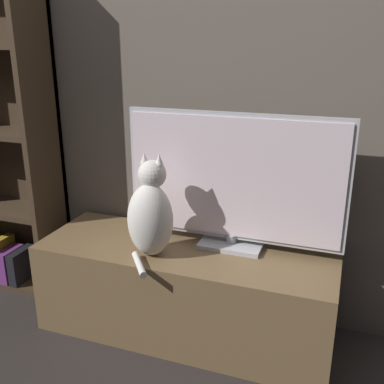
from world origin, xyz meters
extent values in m
cube|color=#60564C|center=(0.00, 1.22, 1.30)|extent=(4.80, 0.05, 2.60)
cube|color=brown|center=(0.00, 0.94, 0.22)|extent=(1.35, 0.48, 0.43)
cube|color=#B7B7BC|center=(0.19, 1.03, 0.44)|extent=(0.28, 0.17, 0.02)
cylinder|color=#B7B7BC|center=(0.19, 1.03, 0.47)|extent=(0.04, 0.04, 0.04)
cube|color=#B7B7BC|center=(0.19, 1.04, 0.76)|extent=(0.98, 0.02, 0.57)
cube|color=silver|center=(0.19, 1.02, 0.76)|extent=(0.94, 0.01, 0.53)
ellipsoid|color=silver|center=(-0.12, 0.83, 0.59)|extent=(0.21, 0.19, 0.32)
ellipsoid|color=olive|center=(-0.12, 0.90, 0.58)|extent=(0.11, 0.06, 0.18)
sphere|color=silver|center=(-0.12, 0.87, 0.79)|extent=(0.13, 0.13, 0.12)
cone|color=silver|center=(-0.16, 0.87, 0.86)|extent=(0.04, 0.04, 0.04)
cone|color=silver|center=(-0.09, 0.87, 0.86)|extent=(0.04, 0.04, 0.04)
cylinder|color=silver|center=(-0.12, 0.70, 0.45)|extent=(0.14, 0.17, 0.03)
cube|color=#3D2D1E|center=(-0.81, 1.05, 0.87)|extent=(0.03, 0.28, 1.74)
cube|color=#3D2D1E|center=(-1.12, 1.18, 0.87)|extent=(0.65, 0.03, 1.74)
cube|color=#3D2D1E|center=(-1.12, 1.05, 0.01)|extent=(0.59, 0.25, 0.03)
cube|color=#3D2D1E|center=(-1.12, 1.05, 0.44)|extent=(0.59, 0.25, 0.03)
cube|color=#B79323|center=(-1.16, 1.02, 0.14)|extent=(0.05, 0.19, 0.23)
cube|color=#6B2D75|center=(-1.09, 1.01, 0.12)|extent=(0.07, 0.17, 0.18)
cube|color=black|center=(-1.02, 1.02, 0.12)|extent=(0.05, 0.20, 0.19)
camera|label=1|loc=(0.66, -0.79, 1.33)|focal=42.00mm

